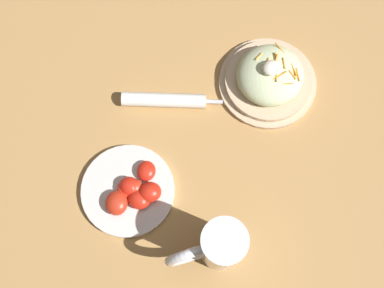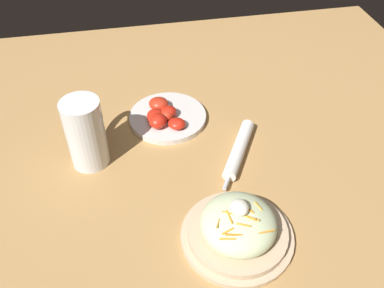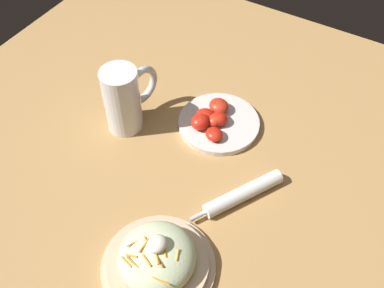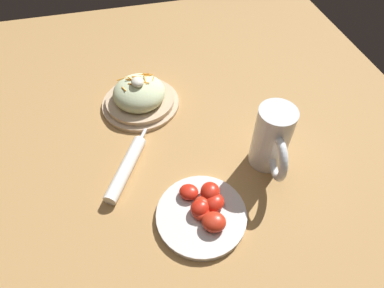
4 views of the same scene
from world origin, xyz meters
The scene contains 5 objects.
ground_plane centered at (0.00, 0.00, 0.00)m, with size 1.43×1.43×0.00m, color #B2844C.
salad_plate centered at (-0.16, -0.02, 0.03)m, with size 0.21×0.21×0.09m.
beer_mug centered at (0.11, 0.24, 0.07)m, with size 0.15×0.08×0.16m.
napkin_roll centered at (0.06, -0.08, 0.02)m, with size 0.20×0.12×0.03m.
tomato_plate centered at (0.21, 0.06, 0.02)m, with size 0.19×0.19×0.05m.
Camera 3 is at (-0.44, -0.26, 0.78)m, focal length 42.43 mm.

